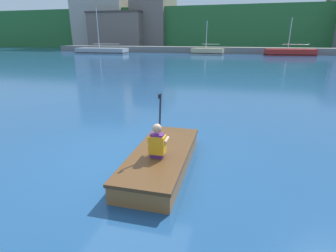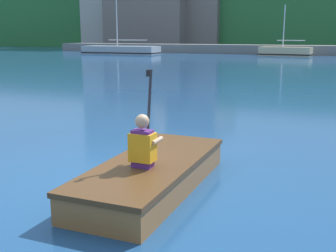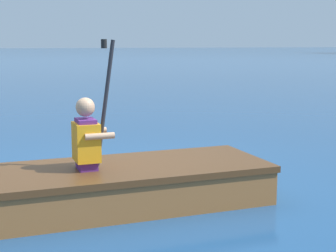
{
  "view_description": "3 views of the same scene",
  "coord_description": "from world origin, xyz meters",
  "px_view_note": "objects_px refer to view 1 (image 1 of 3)",
  "views": [
    {
      "loc": [
        2.13,
        -4.67,
        2.51
      ],
      "look_at": [
        0.78,
        0.35,
        0.72
      ],
      "focal_mm": 28.0,
      "sensor_mm": 36.0,
      "label": 1
    },
    {
      "loc": [
        2.99,
        -4.76,
        1.94
      ],
      "look_at": [
        0.78,
        0.35,
        0.72
      ],
      "focal_mm": 45.0,
      "sensor_mm": 36.0,
      "label": 2
    },
    {
      "loc": [
        5.28,
        -1.24,
        1.5
      ],
      "look_at": [
        0.78,
        0.35,
        0.72
      ],
      "focal_mm": 55.0,
      "sensor_mm": 36.0,
      "label": 3
    }
  ],
  "objects_px": {
    "moored_boat_dock_west_inner": "(102,51)",
    "moored_boat_dock_center_far": "(290,52)",
    "moored_boat_dock_center_near": "(207,51)",
    "rowboat_foreground": "(162,157)",
    "person_paddler": "(157,142)"
  },
  "relations": [
    {
      "from": "moored_boat_dock_west_inner",
      "to": "moored_boat_dock_center_far",
      "type": "xyz_separation_m",
      "value": [
        27.11,
        2.37,
        0.03
      ]
    },
    {
      "from": "moored_boat_dock_center_near",
      "to": "rowboat_foreground",
      "type": "height_order",
      "value": "moored_boat_dock_center_near"
    },
    {
      "from": "moored_boat_dock_center_far",
      "to": "person_paddler",
      "type": "xyz_separation_m",
      "value": [
        -7.75,
        -35.78,
        0.26
      ]
    },
    {
      "from": "moored_boat_dock_center_near",
      "to": "rowboat_foreground",
      "type": "xyz_separation_m",
      "value": [
        3.47,
        -35.52,
        -0.17
      ]
    },
    {
      "from": "rowboat_foreground",
      "to": "person_paddler",
      "type": "bearing_deg",
      "value": -88.85
    },
    {
      "from": "rowboat_foreground",
      "to": "person_paddler",
      "type": "xyz_separation_m",
      "value": [
        0.01,
        -0.31,
        0.45
      ]
    },
    {
      "from": "moored_boat_dock_center_far",
      "to": "rowboat_foreground",
      "type": "height_order",
      "value": "moored_boat_dock_center_far"
    },
    {
      "from": "moored_boat_dock_center_near",
      "to": "person_paddler",
      "type": "distance_m",
      "value": 36.0
    },
    {
      "from": "moored_boat_dock_center_far",
      "to": "moored_boat_dock_west_inner",
      "type": "bearing_deg",
      "value": -175.0
    },
    {
      "from": "moored_boat_dock_center_far",
      "to": "rowboat_foreground",
      "type": "relative_size",
      "value": 2.25
    },
    {
      "from": "moored_boat_dock_center_near",
      "to": "moored_boat_dock_center_far",
      "type": "xyz_separation_m",
      "value": [
        11.23,
        -0.04,
        0.02
      ]
    },
    {
      "from": "moored_boat_dock_west_inner",
      "to": "moored_boat_dock_center_near",
      "type": "relative_size",
      "value": 1.64
    },
    {
      "from": "moored_boat_dock_west_inner",
      "to": "person_paddler",
      "type": "xyz_separation_m",
      "value": [
        19.35,
        -33.41,
        0.29
      ]
    },
    {
      "from": "moored_boat_dock_center_far",
      "to": "person_paddler",
      "type": "relative_size",
      "value": 5.74
    },
    {
      "from": "moored_boat_dock_west_inner",
      "to": "rowboat_foreground",
      "type": "height_order",
      "value": "moored_boat_dock_west_inner"
    }
  ]
}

